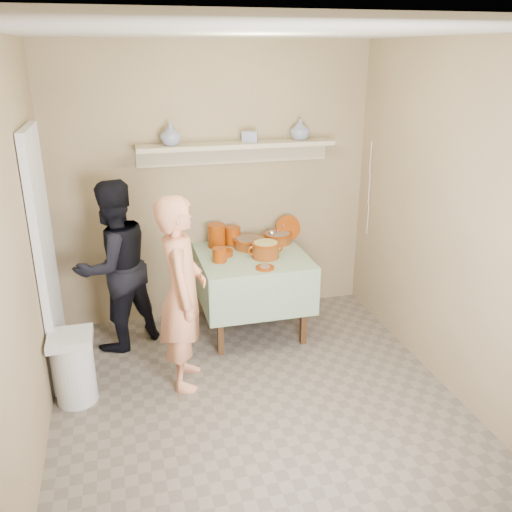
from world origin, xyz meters
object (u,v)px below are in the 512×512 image
object	(u,v)px
person_cook	(182,294)
serving_table	(252,266)
person_helper	(114,266)
trash_bin	(74,368)
cazuela_rice	(266,248)

from	to	relation	value
person_cook	serving_table	distance (m)	1.02
person_helper	trash_bin	world-z (taller)	person_helper
person_cook	serving_table	bearing A→B (deg)	-36.53
person_helper	cazuela_rice	world-z (taller)	person_helper
person_cook	trash_bin	world-z (taller)	person_cook
cazuela_rice	serving_table	bearing A→B (deg)	133.51
trash_bin	cazuela_rice	bearing A→B (deg)	21.60
trash_bin	person_cook	bearing A→B (deg)	3.80
cazuela_rice	trash_bin	size ratio (longest dim) A/B	0.59
cazuela_rice	person_cook	bearing A→B (deg)	-143.80
person_cook	trash_bin	size ratio (longest dim) A/B	2.75
person_helper	cazuela_rice	xyz separation A→B (m)	(1.32, -0.13, 0.09)
serving_table	trash_bin	bearing A→B (deg)	-154.01
person_cook	person_helper	size ratio (longest dim) A/B	1.02
person_helper	trash_bin	size ratio (longest dim) A/B	2.70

